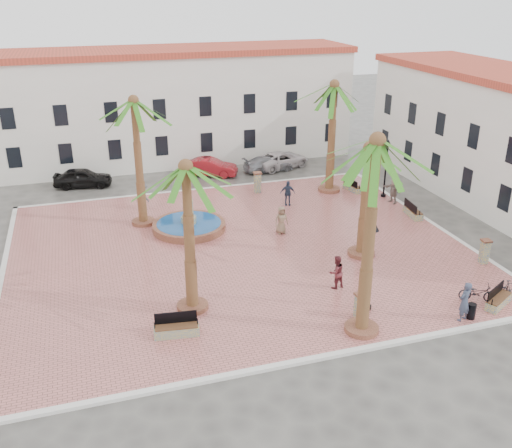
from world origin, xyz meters
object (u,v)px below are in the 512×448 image
Objects in this scene: bollard_n at (257,182)px; car_white at (281,160)px; palm_s at (376,162)px; palm_e at (368,162)px; pedestrian_fountain_b at (288,193)px; car_red at (210,167)px; palm_nw at (135,114)px; bench_se at (498,301)px; bench_ne at (352,187)px; fountain at (189,225)px; bollard_e at (485,251)px; bench_s at (177,329)px; bicycle_b at (512,288)px; litter_bin at (471,311)px; bollard_se at (359,305)px; pedestrian_fountain_a at (281,220)px; car_silver at (268,164)px; cyclist_a at (464,302)px; bench_e at (413,212)px; bicycle_a at (478,293)px; pedestrian_east at (394,190)px; car_black at (83,178)px; lamppost_e at (387,158)px; cyclist_b at (336,272)px; palm_sw at (186,184)px; pedestrian_north at (143,196)px; lamppost_s at (372,251)px; palm_ne at (334,97)px.

car_white is (3.93, 5.68, -0.27)m from bollard_n.
palm_s reaches higher than palm_e.
pedestrian_fountain_b is 0.40× the size of car_red.
palm_nw is 0.91× the size of palm_s.
bench_se is 1.03× the size of bench_ne.
bollard_e is at bearing -32.92° from fountain.
bench_s is 21.75m from bench_ne.
bicycle_b is 0.87× the size of pedestrian_fountain_b.
bollard_se is at bearing 161.47° from litter_bin.
pedestrian_fountain_a is 13.10m from car_silver.
palm_e reaches higher than litter_bin.
car_red reaches higher than bicycle_b.
bench_e is at bearing -131.43° from cyclist_a.
bench_se is at bearing -47.51° from fountain.
pedestrian_east is at bearing 14.93° from bicycle_a.
car_black reaches higher than bicycle_b.
lamppost_e reaches higher than pedestrian_east.
palm_nw reaches higher than car_white.
cyclist_b is 23.55m from car_black.
bicycle_a is 24.73m from car_red.
litter_bin is (13.26, -2.74, 0.08)m from bench_s.
bollard_e is at bearing 32.20° from bench_se.
bench_s is at bearing 146.45° from car_silver.
bollard_n is (7.88, 14.59, -5.46)m from palm_sw.
fountain is 13.52m from bench_ne.
palm_nw reaches higher than car_silver.
car_white is at bearing 116.09° from lamppost_e.
car_black reaches higher than bicycle_a.
car_white is at bearing 85.31° from palm_e.
palm_s is at bearing -157.23° from bollard_e.
bench_e is at bearing -13.52° from palm_nw.
cyclist_a reaches higher than car_red.
bicycle_b is (1.88, -0.14, -0.00)m from bicycle_a.
cyclist_b is 16.18m from pedestrian_north.
car_silver is at bearing 63.19° from bollard_n.
pedestrian_east is (17.28, -1.49, -6.15)m from palm_nw.
bicycle_a is 6.88m from cyclist_b.
pedestrian_north is 17.40m from pedestrian_east.
lamppost_s is at bearing 37.18° from bollard_se.
pedestrian_north is (-16.89, 14.05, 0.18)m from bollard_e.
pedestrian_north is at bearing 95.35° from bench_s.
lamppost_s is 2.59× the size of pedestrian_fountain_a.
car_black is (-17.47, 6.87, -6.36)m from palm_ne.
bollard_n reaches higher than bollard_se.
palm_nw reaches higher than lamppost_e.
car_red is at bearing -68.78° from pedestrian_north.
pedestrian_fountain_a is at bearing 142.38° from car_white.
palm_s is at bearing 70.29° from cyclist_b.
car_silver is at bearing 36.76° from palm_nw.
pedestrian_fountain_a reaches higher than pedestrian_fountain_b.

